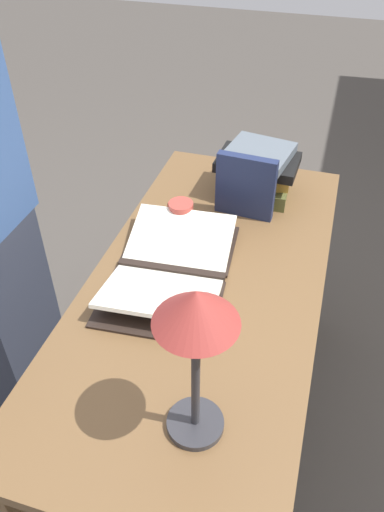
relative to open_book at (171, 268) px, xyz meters
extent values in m
plane|color=#47423D|center=(0.00, 0.11, -0.76)|extent=(12.00, 12.00, 0.00)
cube|color=brown|center=(0.00, 0.11, -0.04)|extent=(1.43, 0.66, 0.03)
cube|color=brown|center=(-0.67, -0.17, -0.41)|extent=(0.06, 0.06, 0.70)
cube|color=brown|center=(-0.67, 0.39, -0.41)|extent=(0.06, 0.06, 0.70)
cube|color=black|center=(0.00, 0.00, -0.01)|extent=(0.05, 0.32, 0.02)
cube|color=black|center=(-0.13, -0.01, -0.02)|extent=(0.27, 0.35, 0.01)
cube|color=black|center=(0.13, 0.01, -0.02)|extent=(0.27, 0.35, 0.01)
cube|color=silver|center=(-0.12, -0.01, 0.01)|extent=(0.25, 0.33, 0.07)
cube|color=silver|center=(0.12, 0.01, 0.01)|extent=(0.25, 0.33, 0.07)
cube|color=brown|center=(-0.50, 0.15, 0.01)|extent=(0.22, 0.24, 0.05)
cube|color=#BC8933|center=(-0.50, 0.15, 0.06)|extent=(0.19, 0.24, 0.05)
cube|color=black|center=(-0.50, 0.15, 0.10)|extent=(0.19, 0.28, 0.03)
cube|color=slate|center=(-0.50, 0.15, 0.14)|extent=(0.24, 0.24, 0.03)
cube|color=#1E284C|center=(-0.36, 0.14, 0.09)|extent=(0.05, 0.20, 0.22)
cylinder|color=#2D2D33|center=(0.46, 0.21, -0.01)|extent=(0.13, 0.13, 0.02)
cylinder|color=#2D2D33|center=(0.46, 0.21, 0.15)|extent=(0.02, 0.02, 0.31)
cone|color=#99332D|center=(0.46, 0.21, 0.35)|extent=(0.16, 0.16, 0.08)
cylinder|color=#B74238|center=(-0.24, -0.05, 0.02)|extent=(0.08, 0.08, 0.08)
torus|color=#B74238|center=(-0.27, -0.09, 0.02)|extent=(0.03, 0.04, 0.05)
cube|color=#2D3342|center=(0.09, -0.57, -0.34)|extent=(0.31, 0.20, 0.84)
camera|label=1|loc=(1.03, 0.37, 0.96)|focal=35.00mm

